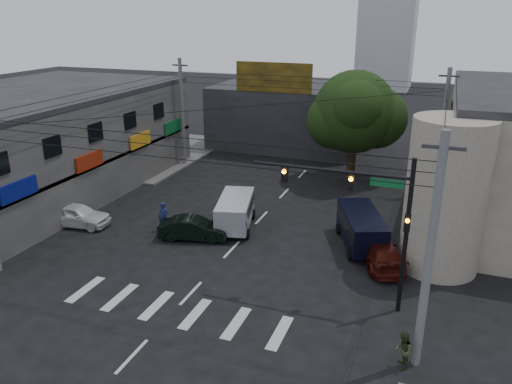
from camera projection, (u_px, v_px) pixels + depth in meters
The scene contains 18 objects.
ground at pixel (217, 265), 26.69m from camera, with size 160.00×160.00×0.00m, color black.
sidewalk_far_left at pixel (126, 150), 48.44m from camera, with size 16.00×16.00×0.15m, color #514F4C.
building_left at pixel (27, 146), 36.71m from camera, with size 14.00×24.00×7.00m, color #413F3D.
corner_column at pixel (446, 196), 25.22m from camera, with size 4.00×4.00×8.00m, color gray.
building_far at pixel (289, 115), 49.87m from camera, with size 14.00×10.00×6.00m, color #232326.
billboard at pixel (274, 77), 44.09m from camera, with size 7.00×0.30×2.60m, color olive.
street_tree at pixel (354, 112), 38.47m from camera, with size 6.40×6.40×8.70m.
traffic_gantry at pixel (369, 207), 21.58m from camera, with size 7.10×0.35×7.20m.
utility_pole_near_right at pixel (429, 257), 17.70m from camera, with size 0.32×0.32×9.20m, color #59595B.
utility_pole_far_left at pixel (182, 113), 42.67m from camera, with size 0.32×0.32×9.20m, color #59595B.
utility_pole_far_right at pixel (442, 133), 35.75m from camera, with size 0.32×0.32×9.20m, color #59595B.
dark_sedan at pixel (194, 228), 29.57m from camera, with size 4.33×2.43×1.35m, color black.
white_compact at pixel (77, 215), 31.43m from camera, with size 4.42×2.25×1.44m, color white.
maroon_sedan at pixel (381, 253), 26.55m from camera, with size 3.35×4.94×1.33m, color #49110A.
silver_minivan at pixel (235, 213), 31.04m from camera, with size 2.98×4.88×1.96m, color #ADB1B5, non-canonical shape.
navy_van at pixel (361, 230), 28.59m from camera, with size 3.66×5.41×2.02m, color black, non-canonical shape.
traffic_officer at pixel (164, 217), 30.65m from camera, with size 0.70×0.50×1.82m, color navy.
pedestrian_olive at pixel (403, 351), 18.77m from camera, with size 0.72×0.85×1.54m, color #303C1B.
Camera 1 is at (10.28, -21.51, 12.80)m, focal length 35.00 mm.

